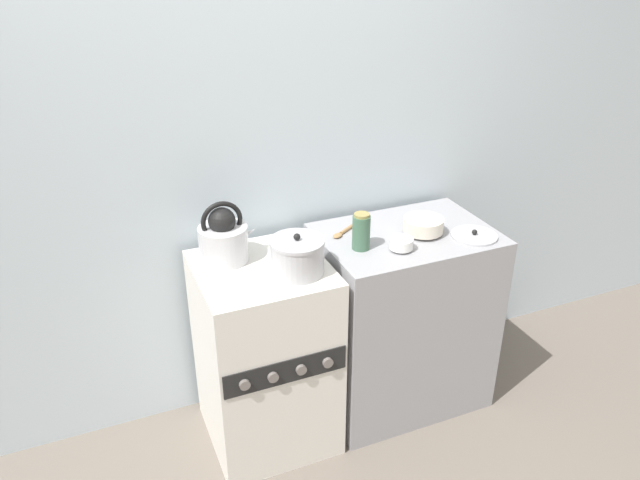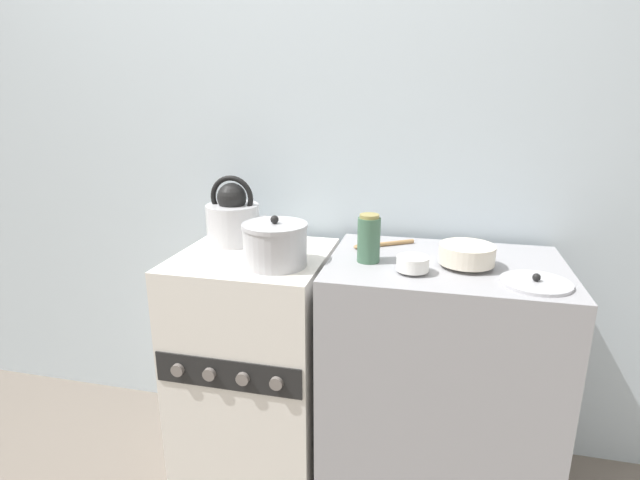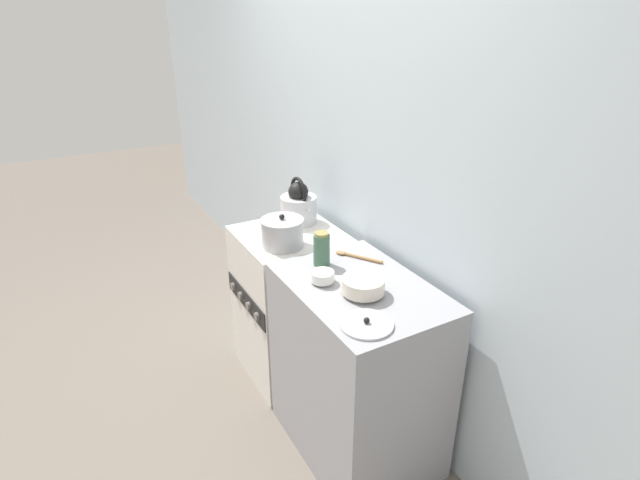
{
  "view_description": "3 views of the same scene",
  "coord_description": "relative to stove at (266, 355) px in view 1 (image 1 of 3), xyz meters",
  "views": [
    {
      "loc": [
        -0.65,
        -1.89,
        2.16
      ],
      "look_at": [
        0.25,
        0.24,
        0.99
      ],
      "focal_mm": 35.0,
      "sensor_mm": 36.0,
      "label": 1
    },
    {
      "loc": [
        0.64,
        -1.37,
        1.46
      ],
      "look_at": [
        0.25,
        0.31,
        0.96
      ],
      "focal_mm": 28.0,
      "sensor_mm": 36.0,
      "label": 2
    },
    {
      "loc": [
        2.24,
        -0.79,
        2.0
      ],
      "look_at": [
        0.3,
        0.3,
        0.97
      ],
      "focal_mm": 28.0,
      "sensor_mm": 36.0,
      "label": 3
    }
  ],
  "objects": [
    {
      "name": "counter",
      "position": [
        0.69,
        0.01,
        0.01
      ],
      "size": [
        0.79,
        0.55,
        0.92
      ],
      "color": "#99999E",
      "rests_on": "ground_plane"
    },
    {
      "name": "wall_back",
      "position": [
        0.0,
        0.35,
        0.8
      ],
      "size": [
        7.0,
        0.06,
        2.5
      ],
      "color": "silver",
      "rests_on": "ground_plane"
    },
    {
      "name": "enamel_bowl",
      "position": [
        0.75,
        -0.02,
        0.51
      ],
      "size": [
        0.18,
        0.18,
        0.08
      ],
      "color": "beige",
      "rests_on": "counter"
    },
    {
      "name": "small_ceramic_bowl",
      "position": [
        0.59,
        -0.12,
        0.5
      ],
      "size": [
        0.1,
        0.1,
        0.05
      ],
      "color": "white",
      "rests_on": "counter"
    },
    {
      "name": "loose_pot_lid",
      "position": [
        0.95,
        -0.14,
        0.47
      ],
      "size": [
        0.21,
        0.21,
        0.03
      ],
      "color": "#B2B2B7",
      "rests_on": "counter"
    },
    {
      "name": "wooden_spoon",
      "position": [
        0.45,
        0.13,
        0.48
      ],
      "size": [
        0.22,
        0.15,
        0.02
      ],
      "color": "#A37A4C",
      "rests_on": "counter"
    },
    {
      "name": "ground_plane",
      "position": [
        0.0,
        -0.27,
        -0.45
      ],
      "size": [
        12.0,
        12.0,
        0.0
      ],
      "primitive_type": "plane",
      "color": "#70665B"
    },
    {
      "name": "storage_jar",
      "position": [
        0.43,
        -0.04,
        0.55
      ],
      "size": [
        0.08,
        0.08,
        0.16
      ],
      "color": "#3F664C",
      "rests_on": "counter"
    },
    {
      "name": "kettle",
      "position": [
        -0.12,
        0.12,
        0.55
      ],
      "size": [
        0.25,
        0.21,
        0.27
      ],
      "color": "silver",
      "rests_on": "stove"
    },
    {
      "name": "cooking_pot",
      "position": [
        0.12,
        -0.1,
        0.52
      ],
      "size": [
        0.22,
        0.22,
        0.18
      ],
      "color": "#B2B2B7",
      "rests_on": "stove"
    },
    {
      "name": "stove",
      "position": [
        0.0,
        0.0,
        0.0
      ],
      "size": [
        0.54,
        0.57,
        0.9
      ],
      "color": "silver",
      "rests_on": "ground_plane"
    }
  ]
}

